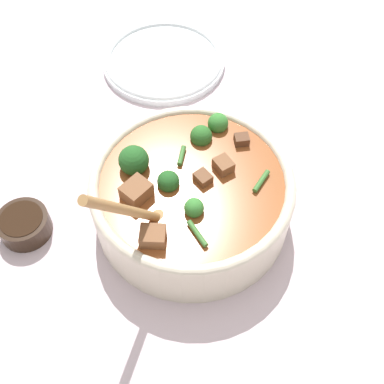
{
  "coord_description": "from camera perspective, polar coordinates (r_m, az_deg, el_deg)",
  "views": [
    {
      "loc": [
        -0.35,
        -0.18,
        0.61
      ],
      "look_at": [
        0.0,
        0.0,
        0.06
      ],
      "focal_mm": 45.0,
      "sensor_mm": 36.0,
      "label": 1
    }
  ],
  "objects": [
    {
      "name": "empty_plate",
      "position": [
        0.95,
        -3.36,
        15.34
      ],
      "size": [
        0.23,
        0.23,
        0.02
      ],
      "color": "white",
      "rests_on": "ground_plane"
    },
    {
      "name": "ground_plane",
      "position": [
        0.72,
        0.0,
        -2.61
      ],
      "size": [
        4.0,
        4.0,
        0.0
      ],
      "primitive_type": "plane",
      "color": "silver"
    },
    {
      "name": "stew_bowl",
      "position": [
        0.68,
        -0.07,
        -0.25
      ],
      "size": [
        0.31,
        0.28,
        0.23
      ],
      "color": "beige",
      "rests_on": "ground_plane"
    },
    {
      "name": "condiment_bowl",
      "position": [
        0.73,
        -19.3,
        -3.59
      ],
      "size": [
        0.07,
        0.07,
        0.03
      ],
      "color": "black",
      "rests_on": "ground_plane"
    }
  ]
}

